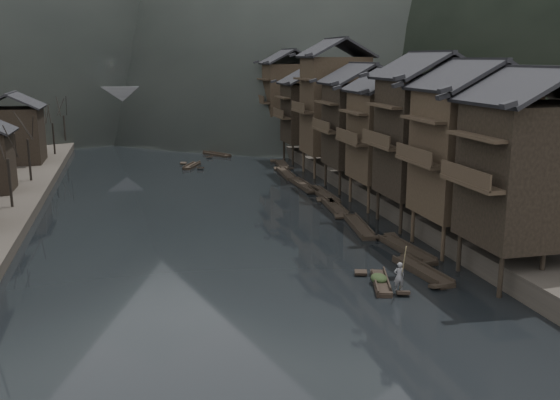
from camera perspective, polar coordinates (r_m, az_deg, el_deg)
name	(u,v)px	position (r m, az deg, el deg)	size (l,w,h in m)	color
water	(233,261)	(43.80, -4.31, -5.57)	(300.00, 300.00, 0.00)	black
right_bank	(429,150)	(91.97, 13.46, 4.47)	(40.00, 200.00, 1.80)	#2D2823
stilt_houses	(367,107)	(65.33, 7.93, 8.43)	(9.00, 67.60, 16.29)	black
bare_trees	(13,143)	(62.52, -23.19, 4.82)	(3.89, 72.35, 7.78)	black
moored_sampans	(328,201)	(60.90, 4.42, -0.07)	(3.03, 49.09, 0.47)	black
midriver_boats	(181,148)	(97.10, -9.04, 4.69)	(11.85, 37.51, 0.45)	black
stone_bridge	(166,108)	(113.55, -10.35, 8.31)	(40.00, 6.00, 9.00)	#4C4C4F
hero_sampan	(381,282)	(39.59, 9.22, -7.43)	(2.14, 4.68, 0.43)	black
cargo_heap	(379,273)	(39.57, 9.05, -6.62)	(1.02, 1.34, 0.61)	black
boatman	(399,273)	(38.06, 10.84, -6.55)	(0.65, 0.43, 1.79)	slate
bamboo_pole	(404,226)	(37.28, 11.31, -2.32)	(0.06, 0.06, 4.53)	#8C7A51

